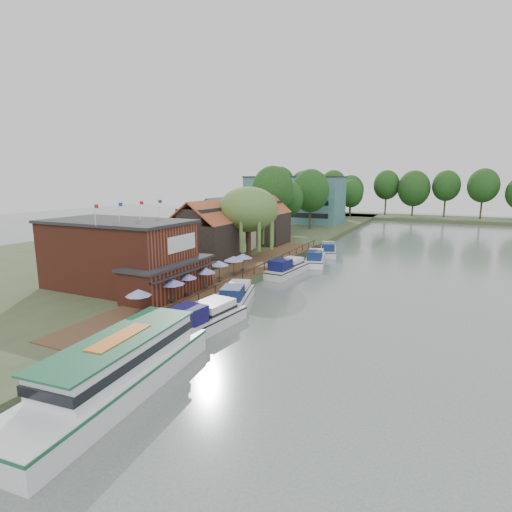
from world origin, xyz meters
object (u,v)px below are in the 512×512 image
at_px(umbrella_0, 139,303).
at_px(swan, 126,356).
at_px(umbrella_2, 187,285).
at_px(umbrella_6, 243,263).
at_px(hotel_block, 294,199).
at_px(cruiser_3, 315,256).
at_px(umbrella_1, 172,291).
at_px(cruiser_0, 202,316).
at_px(pub, 133,256).
at_px(willow, 249,223).
at_px(cruiser_2, 287,266).
at_px(cruiser_4, 328,248).
at_px(cottage_b, 221,224).
at_px(cottage_c, 266,220).
at_px(umbrella_4, 219,271).
at_px(cottage_a, 203,232).
at_px(umbrella_5, 234,266).
at_px(umbrella_3, 206,279).
at_px(tour_boat, 113,368).
at_px(cruiser_1, 236,293).

xyz_separation_m(umbrella_0, swan, (3.03, -4.94, -2.07)).
distance_m(umbrella_2, umbrella_6, 11.42).
height_order(hotel_block, cruiser_3, hotel_block).
xyz_separation_m(umbrella_1, swan, (2.77, -9.09, -2.07)).
relative_size(hotel_block, cruiser_0, 2.45).
bearing_deg(umbrella_0, swan, -58.54).
bearing_deg(pub, willow, 80.07).
xyz_separation_m(cruiser_2, cruiser_4, (1.12, 16.57, -0.07)).
distance_m(umbrella_2, cruiser_0, 6.63).
relative_size(cottage_b, cottage_c, 1.13).
xyz_separation_m(willow, umbrella_4, (2.99, -13.47, -3.93)).
relative_size(umbrella_4, swan, 5.40).
bearing_deg(cruiser_2, umbrella_6, -117.41).
distance_m(cottage_a, umbrella_0, 23.01).
relative_size(umbrella_1, cruiser_0, 0.23).
relative_size(pub, umbrella_0, 8.42).
distance_m(umbrella_6, cruiser_3, 14.83).
height_order(willow, cruiser_2, willow).
bearing_deg(cottage_c, cruiser_0, -73.63).
relative_size(cottage_a, cruiser_2, 0.89).
height_order(cottage_a, cruiser_2, cottage_a).
relative_size(umbrella_2, umbrella_5, 0.98).
bearing_deg(cottage_c, umbrella_3, -77.16).
distance_m(umbrella_1, umbrella_3, 5.23).
xyz_separation_m(umbrella_0, cruiser_2, (4.11, 23.55, -1.12)).
bearing_deg(cruiser_2, cruiser_0, -82.47).
bearing_deg(tour_boat, hotel_block, 98.05).
distance_m(cottage_c, cruiser_1, 32.70).
bearing_deg(umbrella_2, cottage_b, 113.26).
distance_m(umbrella_1, cruiser_3, 28.28).
height_order(umbrella_3, cruiser_3, umbrella_3).
bearing_deg(cottage_b, umbrella_5, -55.27).
relative_size(cottage_c, cruiser_1, 0.94).
bearing_deg(swan, umbrella_4, 99.48).
distance_m(pub, umbrella_2, 7.14).
bearing_deg(cruiser_4, cottage_b, -165.94).
xyz_separation_m(umbrella_6, cruiser_0, (4.36, -16.07, -1.02)).
distance_m(hotel_block, cruiser_3, 50.16).
xyz_separation_m(pub, umbrella_6, (6.99, 11.44, -2.36)).
distance_m(cottage_a, umbrella_4, 11.69).
xyz_separation_m(hotel_block, umbrella_6, (14.99, -59.56, -4.86)).
bearing_deg(hotel_block, cruiser_2, -71.01).
xyz_separation_m(cottage_c, umbrella_0, (6.47, -40.56, -2.96)).
height_order(cottage_c, cruiser_4, cottage_c).
height_order(pub, umbrella_3, pub).
height_order(hotel_block, umbrella_6, hotel_block).
bearing_deg(willow, cottage_c, 104.04).
relative_size(willow, cruiser_0, 1.00).
bearing_deg(umbrella_6, cruiser_0, -74.82).
relative_size(pub, tour_boat, 1.30).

